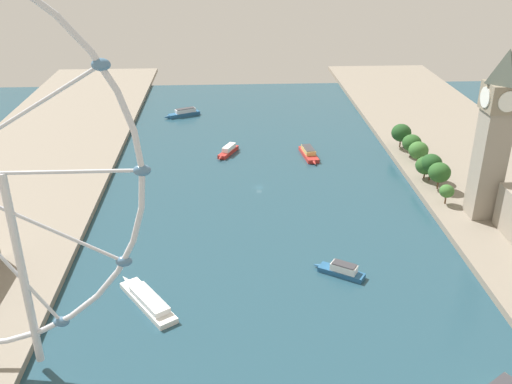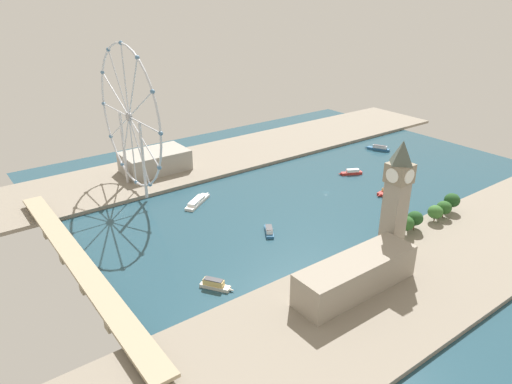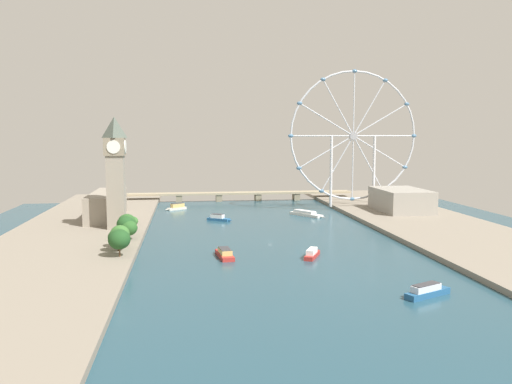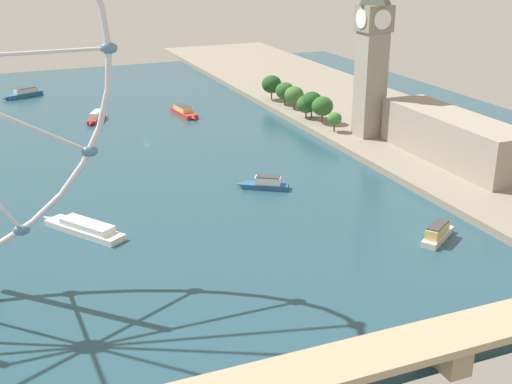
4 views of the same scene
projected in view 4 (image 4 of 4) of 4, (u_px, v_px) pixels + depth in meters
ground_plane at (146, 141)px, 329.92m from camera, size 419.81×419.81×0.00m
riverbank_left at (366, 114)px, 374.17m from camera, size 90.00×520.00×3.00m
clock_tower at (372, 53)px, 314.60m from camera, size 14.42×14.42×76.08m
parliament_block at (453, 138)px, 289.45m from camera, size 22.00×78.20×19.80m
tree_row_embankment at (298, 97)px, 369.36m from camera, size 14.04×85.21×14.48m
river_bridge at (373, 360)px, 148.48m from camera, size 231.81×13.66×8.69m
tour_boat_0 at (438, 233)px, 222.07m from camera, size 19.55×14.71×5.96m
tour_boat_1 at (84, 228)px, 227.42m from camera, size 24.75×33.43×4.33m
tour_boat_2 at (266, 184)px, 267.21m from camera, size 19.95×14.58×5.29m
tour_boat_3 at (184, 112)px, 376.53m from camera, size 9.48×27.82×5.19m
tour_boat_4 at (96, 117)px, 365.00m from camera, size 13.22×22.30×5.04m
tour_boat_5 at (24, 93)px, 418.62m from camera, size 25.79×15.08×5.59m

